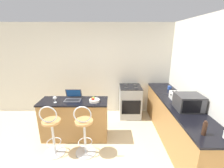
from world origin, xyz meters
name	(u,v)px	position (x,y,z in m)	size (l,w,h in m)	color
wall_back	(97,70)	(0.00, 2.27, 1.30)	(12.00, 0.06, 2.60)	silver
breakfast_bar	(76,119)	(-0.37, 0.94, 0.45)	(1.46, 0.52, 0.90)	#9E703D
counter_right	(176,121)	(1.85, 0.87, 0.45)	(0.62, 2.77, 0.90)	#9E703D
bar_stool_near	(53,131)	(-0.68, 0.41, 0.50)	(0.40, 0.40, 1.06)	silver
bar_stool_far	(85,131)	(-0.07, 0.41, 0.50)	(0.40, 0.40, 1.06)	silver
laptop	(74,97)	(-0.39, 1.00, 0.96)	(0.35, 0.27, 0.22)	#47474C
microwave	(189,102)	(1.88, 0.53, 1.05)	(0.46, 0.40, 0.29)	#2D2D30
toaster	(176,96)	(1.84, 0.99, 0.98)	(0.21, 0.29, 0.17)	silver
stove_range	(130,101)	(0.97, 1.92, 0.45)	(0.59, 0.60, 0.91)	#9EA3A8
pepper_mill	(205,128)	(1.73, -0.25, 1.01)	(0.06, 0.06, 0.22)	#331E14
fruit_bowl	(95,100)	(0.08, 0.88, 0.94)	(0.22, 0.22, 0.11)	silver
wine_glass_tall	(55,98)	(-0.73, 0.84, 1.00)	(0.07, 0.07, 0.14)	silver
mug_blue	(170,88)	(1.96, 1.69, 0.95)	(0.09, 0.08, 0.09)	#2D51AD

